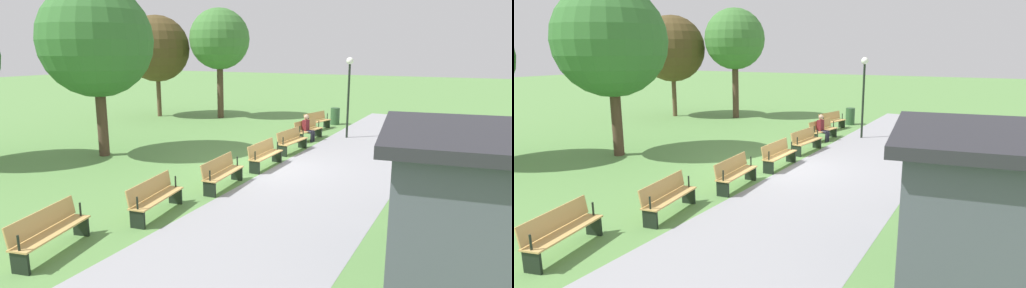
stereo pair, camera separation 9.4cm
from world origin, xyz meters
The scene contains 16 objects.
ground_plane centered at (0.00, 0.00, 0.00)m, with size 120.00×120.00×0.00m, color #5B8C47.
path_paving centered at (0.00, 2.32, 0.00)m, with size 30.40×4.24×0.01m, color #939399.
bench_0 centered at (-7.83, -0.97, 0.48)m, with size 1.93×0.89×0.89m.
bench_1 centered at (-5.25, -0.47, 0.48)m, with size 1.92×0.75×0.89m.
bench_2 centered at (-2.63, -0.17, 0.48)m, with size 1.90×0.61×0.89m.
bench_3 centered at (0.00, -0.07, 0.48)m, with size 1.87×0.47×0.89m.
bench_4 centered at (2.63, -0.17, 0.48)m, with size 1.90×0.61×0.89m.
bench_5 centered at (5.25, -0.47, 0.48)m, with size 1.92×0.75×0.89m.
bench_6 centered at (7.83, -0.97, 0.48)m, with size 1.93×0.89×0.89m.
person_seated centered at (-4.95, -0.37, 0.64)m, with size 0.38×0.56×1.20m.
tree_0 centered at (-9.12, -7.58, 4.64)m, with size 3.56×3.56×6.45m.
tree_1 centered at (1.28, -6.38, 4.33)m, with size 4.17×4.17×6.43m.
tree_3 centered at (-7.87, -11.27, 4.10)m, with size 3.96×3.96×6.09m.
lamp_post centered at (-6.53, 0.99, 2.60)m, with size 0.32×0.32×3.70m.
trash_bin centered at (-9.85, -0.63, 0.46)m, with size 0.49×0.49×0.92m, color #2D512D.
kiosk centered at (4.76, 6.46, 1.35)m, with size 4.35×3.77×2.64m.
Camera 1 is at (13.07, 6.41, 3.97)m, focal length 30.39 mm.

